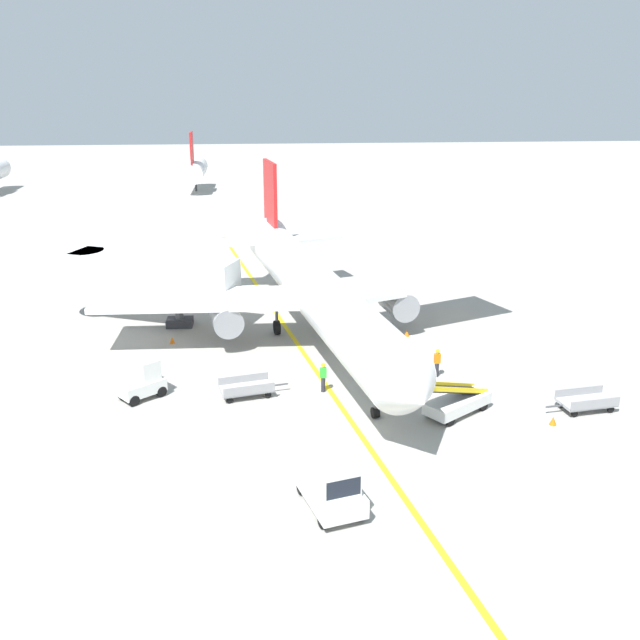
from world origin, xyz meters
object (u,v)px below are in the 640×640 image
object	(u,v)px
airliner	(314,289)
baggage_cart_loaded	(247,388)
safety_cone_nose_left	(553,421)
ground_crew_wing_walker	(323,376)
baggage_tug_near_wing	(144,381)
baggage_cart_empty_trailing	(586,402)
safety_cone_tail_area	(172,340)
pushback_tug	(332,487)
ground_crew_marshaller	(437,362)
safety_cone_wingtip_left	(407,333)
jet_bridge	(136,273)
safety_cone_nose_right	(384,332)
safety_cone_wingtip_right	(318,321)
belt_loader_forward_hold	(456,401)

from	to	relation	value
airliner	baggage_cart_loaded	size ratio (longest dim) A/B	9.16
safety_cone_nose_left	ground_crew_wing_walker	bearing A→B (deg)	156.26
safety_cone_nose_left	baggage_tug_near_wing	bearing A→B (deg)	166.63
baggage_cart_empty_trailing	ground_crew_wing_walker	xyz separation A→B (m)	(-13.51, 3.41, 0.44)
baggage_cart_empty_trailing	safety_cone_tail_area	world-z (taller)	baggage_cart_empty_trailing
baggage_cart_empty_trailing	ground_crew_wing_walker	world-z (taller)	ground_crew_wing_walker
pushback_tug	ground_crew_wing_walker	size ratio (longest dim) A/B	2.34
pushback_tug	baggage_cart_empty_trailing	size ratio (longest dim) A/B	1.04
ground_crew_marshaller	safety_cone_wingtip_left	distance (m)	6.86
ground_crew_marshaller	safety_cone_wingtip_left	world-z (taller)	ground_crew_marshaller
baggage_cart_empty_trailing	ground_crew_marshaller	xyz separation A→B (m)	(-6.76, 4.96, 0.44)
jet_bridge	baggage_tug_near_wing	size ratio (longest dim) A/B	4.82
safety_cone_wingtip_left	pushback_tug	bearing A→B (deg)	-109.48
baggage_cart_loaded	ground_crew_wing_walker	xyz separation A→B (m)	(4.21, 0.26, 0.44)
pushback_tug	safety_cone_nose_right	xyz separation A→B (m)	(5.45, 20.08, -0.77)
baggage_cart_empty_trailing	ground_crew_marshaller	bearing A→B (deg)	143.76
pushback_tug	baggage_cart_loaded	size ratio (longest dim) A/B	1.04
ground_crew_wing_walker	pushback_tug	bearing A→B (deg)	-93.14
jet_bridge	baggage_tug_near_wing	distance (m)	13.32
ground_crew_wing_walker	safety_cone_nose_right	size ratio (longest dim) A/B	3.86
baggage_cart_empty_trailing	pushback_tug	bearing A→B (deg)	-150.75
ground_crew_wing_walker	safety_cone_wingtip_right	xyz separation A→B (m)	(0.64, 11.41, -0.69)
belt_loader_forward_hold	baggage_cart_loaded	distance (m)	11.22
safety_cone_wingtip_left	safety_cone_tail_area	bearing A→B (deg)	-179.63
airliner	ground_crew_wing_walker	size ratio (longest dim) A/B	20.69
pushback_tug	baggage_cart_loaded	distance (m)	11.64
pushback_tug	safety_cone_nose_left	size ratio (longest dim) A/B	9.05
ground_crew_wing_walker	safety_cone_wingtip_right	distance (m)	11.45
pushback_tug	baggage_tug_near_wing	distance (m)	14.59
belt_loader_forward_hold	safety_cone_wingtip_right	distance (m)	15.92
baggage_cart_loaded	ground_crew_marshaller	size ratio (longest dim) A/B	2.26
safety_cone_nose_left	safety_cone_nose_right	bearing A→B (deg)	114.84
safety_cone_nose_left	safety_cone_wingtip_left	xyz separation A→B (m)	(-4.81, 13.27, 0.00)
baggage_cart_loaded	safety_cone_tail_area	distance (m)	9.87
baggage_cart_loaded	safety_cone_wingtip_left	xyz separation A→B (m)	(10.55, 8.62, -0.25)
safety_cone_nose_left	baggage_cart_empty_trailing	bearing A→B (deg)	32.51
baggage_cart_loaded	baggage_cart_empty_trailing	bearing A→B (deg)	-10.08
safety_cone_nose_right	safety_cone_tail_area	world-z (taller)	same
baggage_cart_loaded	ground_crew_marshaller	bearing A→B (deg)	9.37
ground_crew_wing_walker	safety_cone_nose_left	bearing A→B (deg)	-23.74
ground_crew_marshaller	safety_cone_tail_area	size ratio (longest dim) A/B	3.86
airliner	safety_cone_wingtip_left	xyz separation A→B (m)	(6.22, -0.09, -3.20)
baggage_tug_near_wing	safety_cone_nose_right	xyz separation A→B (m)	(14.57, 8.70, -0.71)
pushback_tug	safety_cone_tail_area	world-z (taller)	pushback_tug
safety_cone_tail_area	belt_loader_forward_hold	bearing A→B (deg)	-36.40
belt_loader_forward_hold	ground_crew_marshaller	world-z (taller)	belt_loader_forward_hold
belt_loader_forward_hold	jet_bridge	bearing A→B (deg)	138.67
pushback_tug	ground_crew_marshaller	distance (m)	14.84
baggage_cart_empty_trailing	ground_crew_wing_walker	bearing A→B (deg)	165.85
safety_cone_tail_area	pushback_tug	bearing A→B (deg)	-66.40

